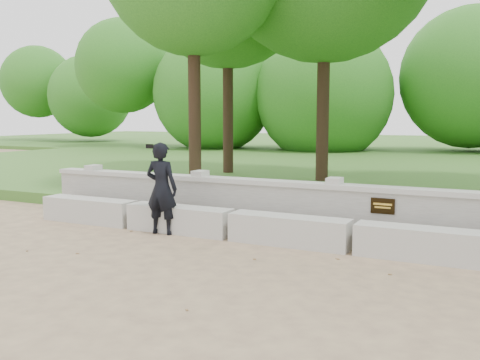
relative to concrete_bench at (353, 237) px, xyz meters
The scene contains 6 objects.
ground 1.91m from the concrete_bench, 90.00° to the right, with size 80.00×80.00×0.00m, color tan.
lawn 12.10m from the concrete_bench, 90.00° to the left, with size 40.00×22.00×0.25m, color #346624.
concrete_bench is the anchor object (origin of this frame).
parapet_wall 0.74m from the concrete_bench, 89.99° to the left, with size 12.50×0.35×0.90m.
man_main 3.26m from the concrete_bench, behind, with size 0.59×0.53×1.55m.
shrub_a 2.40m from the concrete_bench, 143.95° to the left, with size 0.28×0.19×0.53m, color #3F862D.
Camera 1 is at (1.93, -5.67, 1.97)m, focal length 40.00 mm.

